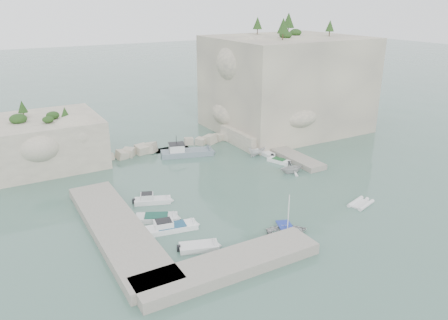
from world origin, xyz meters
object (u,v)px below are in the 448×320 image
tender_east_a (291,173)px  tender_east_b (279,163)px  motorboat_d (172,230)px  motorboat_e (199,249)px  motorboat_b (153,203)px  motorboat_c (157,220)px  rowboat (287,233)px  inflatable_dinghy (361,205)px  tender_east_c (264,154)px  work_boat (187,155)px  tender_east_d (259,154)px

tender_east_a → tender_east_b: bearing=-0.8°
motorboat_d → tender_east_a: 22.46m
motorboat_e → motorboat_b: bearing=109.4°
motorboat_d → motorboat_c: bearing=110.7°
motorboat_c → rowboat: 14.66m
motorboat_b → motorboat_e: motorboat_b is taller
inflatable_dinghy → tender_east_b: bearing=72.7°
tender_east_b → motorboat_b: bearing=78.3°
inflatable_dinghy → tender_east_c: tender_east_c is taller
tender_east_c → work_boat: (-11.01, 5.53, 0.00)m
motorboat_d → rowboat: motorboat_d is taller
motorboat_d → work_boat: bearing=70.7°
motorboat_e → tender_east_b: same height
tender_east_c → work_boat: 12.32m
motorboat_b → inflatable_dinghy: size_ratio=1.30×
motorboat_e → work_boat: work_boat is taller
motorboat_c → tender_east_c: same height
inflatable_dinghy → work_boat: size_ratio=0.41×
motorboat_e → rowboat: bearing=7.4°
motorboat_d → inflatable_dinghy: motorboat_d is taller
tender_east_d → motorboat_d: bearing=107.0°
motorboat_b → rowboat: (9.73, -14.12, 0.00)m
motorboat_e → tender_east_a: (20.58, 11.60, 0.00)m
motorboat_c → work_boat: work_boat is taller
motorboat_c → tender_east_c: size_ratio=1.16×
motorboat_e → tender_east_b: (21.54, 15.84, 0.00)m
motorboat_b → rowboat: 17.15m
tender_east_a → rowboat: bearing=152.7°
motorboat_d → inflatable_dinghy: (22.33, -5.67, 0.00)m
motorboat_d → tender_east_b: bearing=35.9°
work_boat → tender_east_c: bearing=-10.2°
work_boat → motorboat_b: bearing=-112.6°
tender_east_b → tender_east_c: bearing=-24.4°
work_boat → inflatable_dinghy: bearing=-51.6°
inflatable_dinghy → tender_east_a: bearing=77.1°
motorboat_c → tender_east_b: 24.32m
motorboat_e → tender_east_b: bearing=54.9°
motorboat_d → motorboat_e: bearing=-70.3°
rowboat → tender_east_d: (11.46, 22.44, 0.00)m
rowboat → work_boat: (1.22, 27.61, 0.00)m
motorboat_e → inflatable_dinghy: (21.48, -0.81, 0.00)m
motorboat_e → tender_east_b: 26.74m
tender_east_a → tender_east_d: bearing=9.2°
motorboat_b → motorboat_d: 7.39m
motorboat_e → tender_east_c: size_ratio=0.95×
work_boat → motorboat_e: bearing=-96.3°
motorboat_e → motorboat_d: bearing=118.4°
inflatable_dinghy → tender_east_d: bearing=74.2°
inflatable_dinghy → tender_east_b: 16.65m
motorboat_b → tender_east_c: 23.36m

